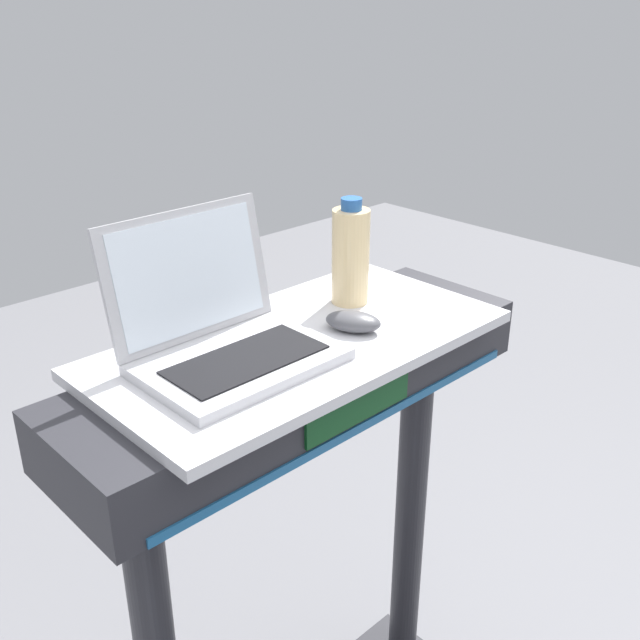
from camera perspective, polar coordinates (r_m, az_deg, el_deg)
desk_board at (r=1.28m, az=-1.55°, el=-1.79°), size 0.73×0.38×0.02m
laptop at (r=1.19m, az=-7.51°, el=-0.93°), size 0.31×0.26×0.23m
computer_mouse at (r=1.30m, az=2.58°, el=-0.12°), size 0.10×0.12×0.03m
water_bottle at (r=1.39m, az=2.38°, el=5.04°), size 0.07×0.07×0.20m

